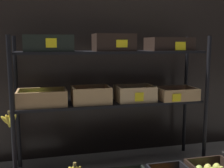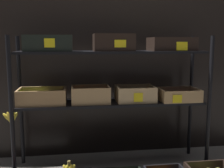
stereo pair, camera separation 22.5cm
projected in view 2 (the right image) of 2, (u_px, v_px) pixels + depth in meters
name	position (u px, v px, depth m)	size (l,w,h in m)	color
ground_plane	(112.00, 166.00, 2.41)	(10.00, 10.00, 0.00)	#605B56
storefront_wall	(107.00, 45.00, 2.63)	(3.96, 0.12, 2.08)	black
display_rack	(111.00, 77.00, 2.28)	(1.69, 0.39, 1.14)	black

